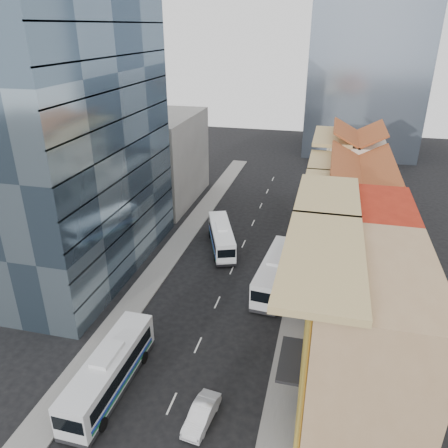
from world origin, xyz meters
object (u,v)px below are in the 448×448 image
(bus_right, at_px, (276,272))
(bus_left_far, at_px, (221,236))
(bus_left_near, at_px, (109,370))
(sedan_right, at_px, (201,414))
(office_tower, at_px, (74,144))
(shophouse_tan, at_px, (368,337))

(bus_right, bearing_deg, bus_left_far, 142.46)
(bus_left_near, distance_m, sedan_right, 8.18)
(office_tower, distance_m, sedan_right, 30.93)
(bus_left_far, height_order, bus_right, bus_right)
(bus_left_near, xyz_separation_m, sedan_right, (7.98, -1.39, -1.13))
(bus_right, height_order, sedan_right, bus_right)
(bus_left_far, bearing_deg, office_tower, -171.37)
(office_tower, height_order, bus_right, office_tower)
(bus_left_near, bearing_deg, office_tower, 124.55)
(office_tower, height_order, bus_left_near, office_tower)
(bus_left_near, bearing_deg, sedan_right, -9.00)
(bus_left_near, distance_m, bus_right, 21.16)
(shophouse_tan, xyz_separation_m, sedan_right, (-11.26, -5.05, -5.29))
(office_tower, bearing_deg, shophouse_tan, -24.30)
(bus_right, bearing_deg, sedan_right, -92.75)
(bus_left_far, distance_m, bus_right, 11.01)
(bus_right, xyz_separation_m, sedan_right, (-2.76, -19.63, -1.19))
(shophouse_tan, xyz_separation_m, bus_right, (-8.50, 14.58, -4.09))
(bus_left_far, xyz_separation_m, sedan_right, (5.32, -27.11, -1.00))
(bus_left_near, relative_size, bus_left_far, 1.08)
(office_tower, relative_size, sedan_right, 6.93)
(bus_left_far, bearing_deg, bus_left_near, -116.46)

